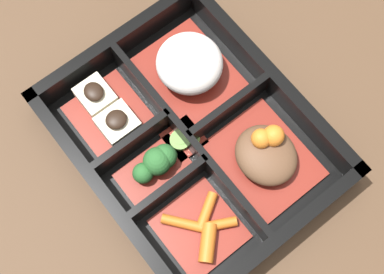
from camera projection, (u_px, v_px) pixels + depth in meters
name	position (u px, v px, depth m)	size (l,w,h in m)	color
ground_plane	(192.00, 144.00, 0.62)	(3.00, 3.00, 0.00)	#4C3523
bento_base	(192.00, 143.00, 0.61)	(0.30, 0.24, 0.01)	black
bento_rim	(190.00, 139.00, 0.60)	(0.30, 0.24, 0.05)	black
bowl_rice	(189.00, 65.00, 0.61)	(0.12, 0.09, 0.05)	maroon
bowl_stew	(266.00, 154.00, 0.59)	(0.12, 0.09, 0.05)	maroon
bowl_tofu	(108.00, 112.00, 0.61)	(0.08, 0.08, 0.03)	maroon
bowl_greens	(157.00, 162.00, 0.58)	(0.05, 0.08, 0.04)	maroon
bowl_carrots	(201.00, 229.00, 0.57)	(0.08, 0.08, 0.02)	maroon
bowl_pickles	(183.00, 139.00, 0.60)	(0.04, 0.04, 0.01)	maroon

